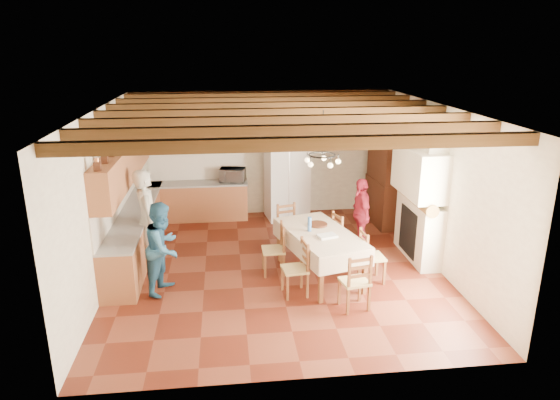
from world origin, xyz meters
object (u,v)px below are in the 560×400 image
object	(u,v)px
chair_left_far	(273,249)
chair_right_near	(372,256)
hutch	(386,174)
chair_end_near	(355,280)
dining_table	(320,236)
chair_right_far	(344,236)
person_woman_blue	(163,248)
chair_end_far	(289,228)
microwave	(233,175)
person_man	(148,220)
chair_left_near	(295,268)
refrigerator	(287,179)
person_woman_red	(361,214)

from	to	relation	value
chair_left_far	chair_right_near	world-z (taller)	same
hutch	chair_end_near	size ratio (longest dim) A/B	2.46
dining_table	chair_right_far	xyz separation A→B (m)	(0.62, 0.70, -0.30)
chair_right_near	person_woman_blue	world-z (taller)	person_woman_blue
chair_left_far	chair_right_near	xyz separation A→B (m)	(1.70, -0.50, 0.00)
chair_end_far	microwave	bearing A→B (deg)	101.48
chair_right_near	microwave	distance (m)	4.38
chair_right_far	chair_end_far	size ratio (longest dim) A/B	1.00
chair_end_far	chair_right_near	bearing A→B (deg)	-64.79
hutch	microwave	xyz separation A→B (m)	(-3.48, 0.79, -0.12)
dining_table	chair_left_far	bearing A→B (deg)	165.13
hutch	person_man	size ratio (longest dim) A/B	1.24
chair_right_far	chair_end_near	world-z (taller)	same
chair_right_near	microwave	bearing A→B (deg)	29.10
chair_left_near	chair_right_far	bearing A→B (deg)	131.40
refrigerator	microwave	bearing A→B (deg)	166.58
refrigerator	dining_table	xyz separation A→B (m)	(0.18, -3.23, -0.17)
chair_right_far	chair_end_far	distance (m)	1.14
dining_table	person_man	world-z (taller)	person_man
chair_left_near	microwave	world-z (taller)	microwave
dining_table	chair_end_near	world-z (taller)	chair_end_near
chair_end_far	person_woman_red	distance (m)	1.48
dining_table	chair_right_far	bearing A→B (deg)	48.16
chair_right_far	person_woman_red	bearing A→B (deg)	-56.95
chair_end_far	person_woman_red	xyz separation A→B (m)	(1.46, 0.00, 0.26)
refrigerator	chair_right_far	distance (m)	2.70
dining_table	chair_right_near	xyz separation A→B (m)	(0.88, -0.29, -0.30)
chair_left_near	chair_right_far	size ratio (longest dim) A/B	1.00
refrigerator	person_woman_blue	xyz separation A→B (m)	(-2.52, -3.47, -0.16)
refrigerator	hutch	size ratio (longest dim) A/B	0.80
person_woman_red	chair_right_near	bearing A→B (deg)	-9.04
chair_right_far	person_man	size ratio (longest dim) A/B	0.50
chair_right_far	chair_end_near	xyz separation A→B (m)	(-0.29, -1.87, 0.00)
chair_right_far	microwave	bearing A→B (deg)	21.76
chair_right_near	person_man	distance (m)	4.12
chair_left_far	microwave	distance (m)	3.26
chair_left_near	chair_end_far	size ratio (longest dim) A/B	1.00
refrigerator	hutch	distance (m)	2.31
refrigerator	chair_right_near	size ratio (longest dim) A/B	1.98
person_man	person_woman_blue	xyz separation A→B (m)	(0.37, -0.96, -0.16)
refrigerator	chair_left_far	xyz separation A→B (m)	(-0.63, -3.02, -0.47)
person_man	chair_left_near	bearing A→B (deg)	-129.80
dining_table	chair_left_far	distance (m)	0.89
chair_end_far	person_woman_red	size ratio (longest dim) A/B	0.65
chair_right_far	hutch	bearing A→B (deg)	-52.84
chair_left_near	person_man	bearing A→B (deg)	-125.12
person_man	hutch	bearing A→B (deg)	-81.88
person_man	person_woman_blue	distance (m)	1.04
chair_right_far	chair_right_near	bearing A→B (deg)	178.63
chair_end_near	person_woman_blue	bearing A→B (deg)	-27.36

